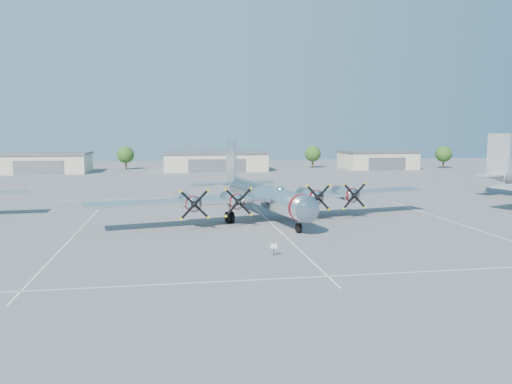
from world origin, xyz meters
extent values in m
plane|color=#5F5F61|center=(0.00, 0.00, 0.00)|extent=(260.00, 260.00, 0.00)
cube|color=silver|center=(-22.00, -5.00, 0.01)|extent=(0.15, 40.00, 0.01)
cube|color=silver|center=(0.00, -5.00, 0.01)|extent=(0.15, 40.00, 0.01)
cube|color=silver|center=(22.00, -5.00, 0.01)|extent=(0.15, 40.00, 0.01)
cube|color=silver|center=(0.00, -22.00, 0.01)|extent=(60.00, 0.15, 0.01)
cube|color=silver|center=(0.00, 25.00, 0.01)|extent=(60.00, 0.15, 0.01)
cube|color=beige|center=(-45.00, 82.00, 2.40)|extent=(22.00, 14.00, 4.80)
cube|color=slate|center=(-45.00, 82.00, 5.10)|extent=(22.60, 14.60, 0.60)
cube|color=slate|center=(-45.00, 74.95, 1.80)|extent=(12.10, 0.20, 3.60)
cube|color=beige|center=(0.00, 82.00, 2.40)|extent=(28.00, 14.00, 4.80)
cube|color=slate|center=(0.00, 82.00, 5.10)|extent=(28.60, 14.60, 0.60)
cube|color=slate|center=(0.00, 74.95, 1.80)|extent=(15.40, 0.20, 3.60)
cube|color=beige|center=(48.00, 82.00, 2.40)|extent=(20.00, 14.00, 4.80)
cube|color=slate|center=(48.00, 82.00, 5.10)|extent=(20.60, 14.60, 0.60)
cube|color=slate|center=(48.00, 74.95, 1.80)|extent=(11.00, 0.20, 3.60)
cylinder|color=#382619|center=(-25.00, 90.00, 1.40)|extent=(0.50, 0.50, 2.80)
sphere|color=#214B15|center=(-25.00, 90.00, 4.24)|extent=(4.80, 4.80, 4.80)
cylinder|color=#382619|center=(30.00, 88.00, 1.40)|extent=(0.50, 0.50, 2.80)
sphere|color=#214B15|center=(30.00, 88.00, 4.24)|extent=(4.80, 4.80, 4.80)
cylinder|color=#382619|center=(68.00, 80.00, 1.40)|extent=(0.50, 0.50, 2.80)
sphere|color=#214B15|center=(68.00, 80.00, 4.24)|extent=(4.80, 4.80, 4.80)
cylinder|color=black|center=(-2.84, -15.27, 0.43)|extent=(0.06, 0.06, 0.85)
cube|color=white|center=(-2.84, -15.27, 0.90)|extent=(0.58, 0.20, 0.43)
camera|label=1|loc=(-11.42, -57.48, 10.99)|focal=35.00mm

